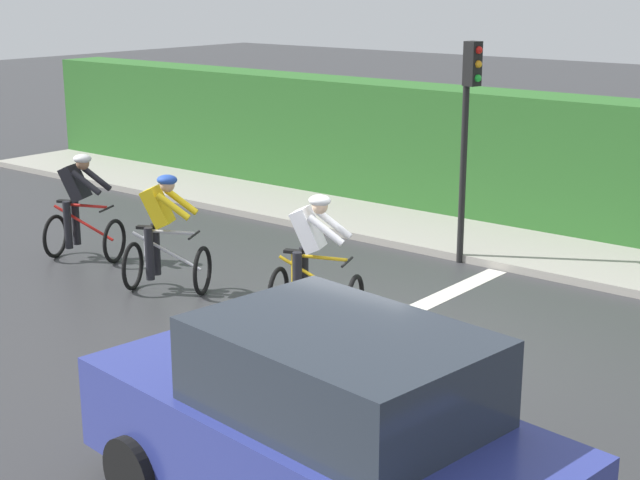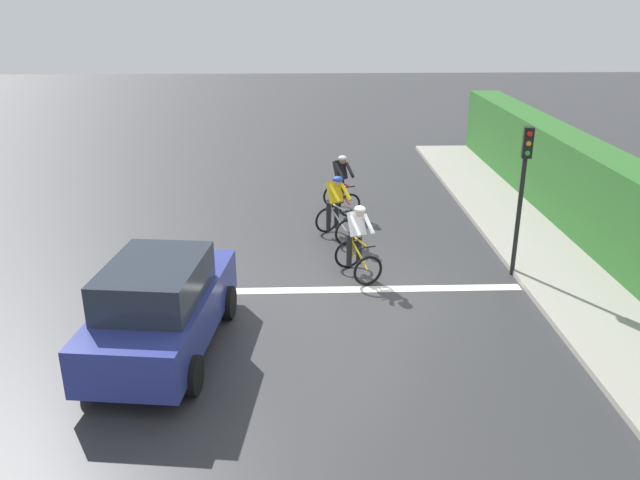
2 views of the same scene
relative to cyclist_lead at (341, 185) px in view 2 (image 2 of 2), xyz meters
name	(u,v)px [view 2 (image 2 of 2)]	position (x,y,z in m)	size (l,w,h in m)	color
ground_plane	(359,294)	(0.02, -5.50, -0.80)	(80.00, 80.00, 0.00)	#333335
sidewalk_kerb	(555,252)	(4.96, -3.50, -0.74)	(2.80, 22.76, 0.12)	#9E998E
stone_wall_low	(593,245)	(5.86, -3.50, -0.55)	(0.44, 22.76, 0.50)	tan
hedge_wall	(611,208)	(6.16, -3.50, 0.36)	(1.10, 22.76, 2.32)	#2D6628
road_marking_stop_line	(358,289)	(0.02, -5.28, -0.79)	(7.00, 0.30, 0.01)	silver
cyclist_lead	(341,185)	(0.00, 0.00, 0.00)	(1.04, 1.26, 1.66)	black
cyclist_second	(336,208)	(-0.27, -2.17, 0.00)	(1.09, 1.27, 1.66)	black
cyclist_mid	(357,242)	(0.07, -4.55, 0.00)	(1.01, 1.25, 1.66)	black
car_navy	(161,306)	(-3.59, -7.66, 0.08)	(2.25, 4.27, 1.76)	navy
traffic_light_near_crossing	(523,179)	(3.54, -4.66, 1.43)	(0.24, 0.31, 3.34)	black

